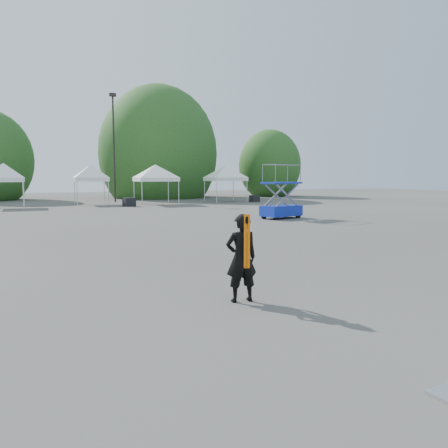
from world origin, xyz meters
name	(u,v)px	position (x,y,z in m)	size (l,w,h in m)	color
ground	(220,280)	(0.00, 0.00, 0.00)	(120.00, 120.00, 0.00)	#474442
light_pole_east	(114,141)	(3.00, 32.00, 5.52)	(0.60, 0.25, 9.80)	black
tree_mid_e	(158,154)	(9.00, 39.00, 4.84)	(5.12, 5.12, 7.79)	#382314
tree_far_e	(270,166)	(22.00, 37.00, 3.63)	(3.84, 3.84, 5.84)	#382314
tent_d	(3,167)	(-5.84, 27.48, 3.06)	(3.88, 3.88, 3.88)	silver
tent_e	(91,168)	(0.53, 28.93, 3.06)	(3.76, 3.76, 3.88)	silver
tent_f	(156,168)	(5.56, 27.08, 3.06)	(4.60, 4.60, 3.88)	silver
tent_g	(225,169)	(12.54, 28.48, 3.06)	(4.53, 4.53, 3.88)	silver
man	(241,258)	(-0.28, -1.71, 0.83)	(0.63, 0.44, 1.65)	black
scissor_lift	(281,191)	(8.83, 12.14, 1.51)	(2.55, 1.77, 2.99)	#0B3394
crate_mid	(129,202)	(2.97, 25.42, 0.34)	(0.89, 0.69, 0.69)	black
crate_east	(255,199)	(14.76, 26.85, 0.31)	(0.80, 0.62, 0.62)	black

